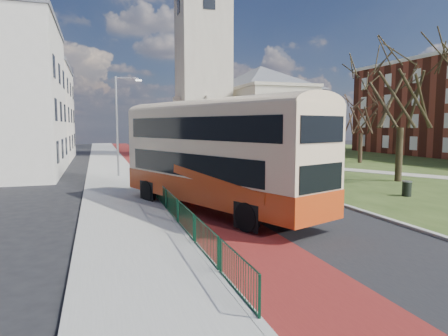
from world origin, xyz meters
name	(u,v)px	position (x,y,z in m)	size (l,w,h in m)	color
ground	(250,225)	(0.00, 0.00, 0.00)	(160.00, 160.00, 0.00)	black
road_carriageway	(185,172)	(1.50, 20.00, 0.01)	(9.00, 120.00, 0.01)	black
bus_lane	(155,173)	(-1.20, 20.00, 0.01)	(3.40, 120.00, 0.01)	#591414
pavement_west	(111,174)	(-5.00, 20.00, 0.06)	(4.00, 120.00, 0.12)	gray
kerb_west	(135,173)	(-3.00, 20.00, 0.07)	(0.25, 120.00, 0.13)	#999993
kerb_east	(226,167)	(6.10, 22.00, 0.07)	(0.25, 80.00, 0.13)	#999993
grass_green	(391,162)	(26.00, 22.00, 0.02)	(40.00, 80.00, 0.04)	#2C4016
footpath	(433,177)	(20.00, 10.00, 0.06)	(2.20, 36.00, 0.03)	#9E998C
pedestrian_railing	(166,200)	(-2.95, 4.00, 0.55)	(0.07, 24.00, 1.12)	#0B311F
gothic_church	(235,61)	(12.56, 38.00, 13.13)	(16.38, 18.00, 40.00)	#A29483
street_block_far	(27,113)	(-14.00, 38.00, 5.76)	(10.30, 16.30, 11.50)	beige
streetlamp	(119,121)	(-4.35, 18.00, 4.59)	(2.13, 0.18, 8.00)	gray
bus	(215,151)	(-0.66, 3.05, 3.01)	(7.39, 12.80, 5.28)	#A8330F
winter_tree_near	(402,84)	(15.43, 8.83, 7.22)	(8.11, 8.11, 10.37)	#2E2617
winter_tree_far	(362,110)	(22.00, 22.28, 5.92)	(7.54, 7.54, 8.49)	#322419
litter_bin	(407,189)	(11.32, 3.44, 0.50)	(0.71, 0.71, 0.91)	black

